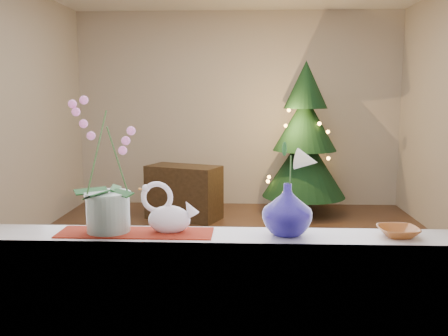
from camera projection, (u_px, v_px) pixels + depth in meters
The scene contains 14 objects.
ground at pixel (233, 260), 4.72m from camera, with size 5.00×5.00×0.00m, color #3B2518.
wall_back at pixel (238, 109), 7.00m from camera, with size 4.50×0.10×2.70m, color #BEB3A6.
wall_front at pixel (217, 142), 2.06m from camera, with size 4.50×0.10×2.70m, color #BEB3A6.
windowsill at pixel (219, 239), 2.25m from camera, with size 2.20×0.26×0.04m, color white.
window_frame at pixel (218, 56), 2.04m from camera, with size 2.22×0.06×1.60m, color white, non-canonical shape.
runner at pixel (136, 233), 2.26m from camera, with size 0.70×0.20×0.01m, color maroon.
orchid_pot at pixel (107, 166), 2.23m from camera, with size 0.21×0.21×0.62m, color beige, non-canonical shape.
swan at pixel (169, 209), 2.26m from camera, with size 0.26×0.12×0.22m, color white, non-canonical shape.
blue_vase at pixel (287, 205), 2.22m from camera, with size 0.26×0.26×0.27m, color navy.
lily at pixel (288, 153), 2.19m from camera, with size 0.15×0.08×0.20m, color beige, non-canonical shape.
paperweight at pixel (282, 229), 2.22m from camera, with size 0.06×0.06×0.06m, color white.
amber_dish at pixel (398, 233), 2.21m from camera, with size 0.15×0.15×0.04m, color brown.
xmas_tree at pixel (305, 138), 6.47m from camera, with size 1.09×1.09×1.99m, color black, non-canonical shape.
side_table at pixel (184, 192), 6.27m from camera, with size 0.90×0.45×0.67m, color black.
Camera 1 is at (0.12, -4.55, 1.54)m, focal length 40.00 mm.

